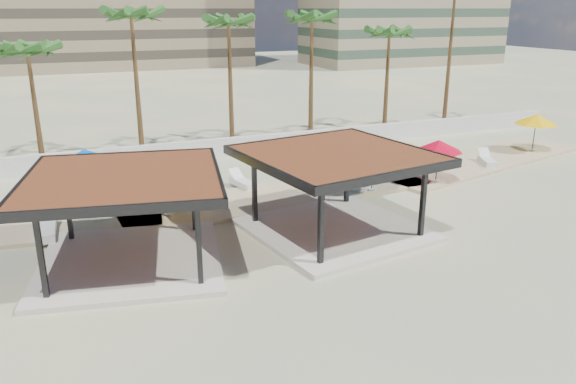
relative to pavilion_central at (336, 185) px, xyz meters
name	(u,v)px	position (x,y,z in m)	size (l,w,h in m)	color
ground	(301,259)	(-2.40, -1.89, -2.09)	(200.00, 200.00, 0.00)	#CFBF89
promenade	(276,193)	(-0.40, 5.77, -2.03)	(44.45, 7.97, 0.24)	#C6B284
boundary_wall	(198,150)	(-2.40, 14.11, -1.49)	(56.00, 0.30, 1.20)	silver
pavilion_central	(336,185)	(0.00, 0.00, 0.00)	(7.90, 7.90, 3.50)	beige
pavilion_west	(126,211)	(-8.43, 0.18, -0.03)	(8.02, 8.02, 3.46)	beige
umbrella_b	(166,172)	(-6.17, 4.33, 0.07)	(3.42, 3.42, 2.31)	beige
umbrella_c	(439,146)	(8.09, 3.91, 0.04)	(2.73, 2.73, 2.28)	beige
umbrella_d	(373,149)	(4.10, 3.91, 0.25)	(3.36, 3.36, 2.51)	beige
umbrella_e	(536,119)	(18.12, 7.12, 0.16)	(3.35, 3.35, 2.41)	beige
umbrella_f	(86,158)	(-9.35, 6.49, 0.54)	(4.11, 4.11, 2.85)	beige
lounger_a	(46,230)	(-11.29, 3.96, -1.70)	(0.85, 2.32, 0.86)	white
lounger_b	(243,182)	(-1.73, 7.17, -1.73)	(1.07, 2.08, 0.75)	white
lounger_c	(351,184)	(3.38, 4.77, -1.73)	(1.29, 2.11, 0.76)	white
lounger_d	(487,161)	(13.15, 5.71, -1.73)	(1.39, 2.07, 0.75)	white
palm_c	(28,54)	(-11.40, 16.21, 4.49)	(3.00, 3.00, 7.65)	brown
palm_d	(131,20)	(-5.40, 17.01, 6.25)	(3.00, 3.00, 9.52)	brown
palm_e	(229,27)	(0.60, 16.51, 5.82)	(3.00, 3.00, 9.06)	brown
palm_f	(312,23)	(6.60, 16.71, 5.99)	(3.00, 3.00, 9.24)	brown
palm_g	(389,36)	(12.60, 16.31, 5.01)	(3.00, 3.00, 8.20)	brown
palm_h	(455,0)	(18.60, 16.91, 7.56)	(3.00, 3.00, 10.93)	brown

